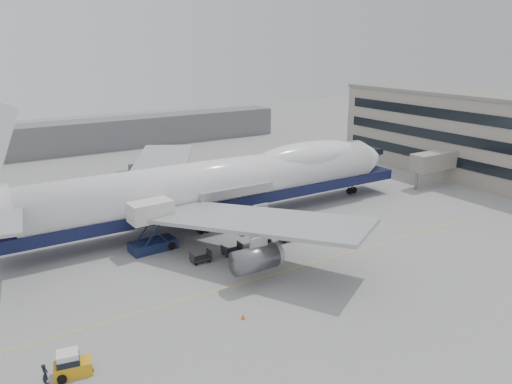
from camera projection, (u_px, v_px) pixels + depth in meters
ground at (266, 250)px, 60.66m from camera, size 260.00×260.00×0.00m
apron_line at (295, 268)px, 55.80m from camera, size 60.00×0.15×0.01m
hangar at (56, 139)px, 111.24m from camera, size 110.00×8.00×7.00m
airliner at (222, 182)px, 69.08m from camera, size 67.00×55.30×19.98m
catering_truck at (151, 223)px, 59.65m from camera, size 5.61×4.05×6.20m
baggage_tug at (71, 365)px, 37.67m from camera, size 2.96×1.96×2.00m
ground_worker at (45, 375)px, 36.53m from camera, size 0.63×0.75×1.77m
traffic_cone at (243, 316)px, 45.47m from camera, size 0.37×0.37×0.54m
dolly_0 at (201, 258)px, 57.11m from camera, size 2.30×1.35×1.30m
dolly_1 at (232, 250)px, 59.20m from camera, size 2.30×1.35×1.30m
dolly_2 at (261, 243)px, 61.29m from camera, size 2.30×1.35×1.30m
dolly_3 at (288, 237)px, 63.37m from camera, size 2.30×1.35×1.30m
dolly_4 at (313, 230)px, 65.46m from camera, size 2.30×1.35×1.30m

